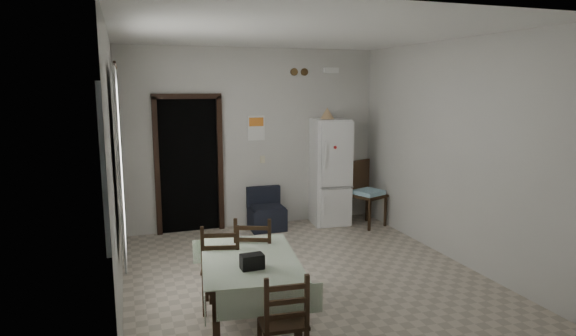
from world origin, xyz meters
The scene contains 25 objects.
ground centered at (0.00, 0.00, 0.00)m, with size 4.50×4.50×0.00m, color #AA9D8B.
ceiling centered at (0.00, 0.00, 2.90)m, with size 4.20×4.50×0.02m, color white, non-canonical shape.
wall_back centered at (0.00, 2.25, 1.45)m, with size 4.20×0.02×2.90m, color beige, non-canonical shape.
wall_front centered at (0.00, -2.25, 1.45)m, with size 4.20×0.02×2.90m, color beige, non-canonical shape.
wall_left centered at (-2.10, 0.00, 1.45)m, with size 0.02×4.50×2.90m, color beige, non-canonical shape.
wall_right centered at (2.10, 0.00, 1.45)m, with size 0.02×4.50×2.90m, color beige, non-canonical shape.
doorway centered at (-1.05, 2.45, 1.06)m, with size 1.06×0.52×2.22m.
window_recess centered at (-2.15, -0.20, 1.55)m, with size 0.10×1.20×1.60m, color silver.
curtain centered at (-2.04, -0.20, 1.55)m, with size 0.02×1.45×1.85m, color silver.
curtain_rod centered at (-2.03, -0.20, 2.50)m, with size 0.02×0.02×1.60m, color black.
calendar centered at (0.05, 2.24, 1.62)m, with size 0.28×0.02×0.40m, color white.
calendar_image centered at (0.05, 2.23, 1.72)m, with size 0.24×0.01×0.14m, color orange.
light_switch centered at (0.15, 2.24, 1.10)m, with size 0.08×0.02×0.12m, color beige.
vent_left centered at (0.70, 2.23, 2.52)m, with size 0.12×0.12×0.03m, color brown.
vent_right centered at (0.88, 2.23, 2.52)m, with size 0.12×0.12×0.03m, color brown.
emergency_light centered at (1.35, 2.21, 2.55)m, with size 0.25×0.07×0.09m, color white.
fridge centered at (1.22, 1.93, 0.88)m, with size 0.57×0.57×1.76m, color silver, non-canonical shape.
tan_cone centered at (1.17, 1.95, 1.85)m, with size 0.23×0.23×0.19m, color tan.
navy_seat centered at (0.13, 1.93, 0.33)m, with size 0.55×0.54×0.67m, color black, non-canonical shape.
corner_chair centered at (1.77, 1.57, 0.54)m, with size 0.47×0.47×1.08m, color black, non-canonical shape.
dining_table centered at (-0.93, -1.08, 0.35)m, with size 0.89×1.34×0.70m, color #B0C2A6, non-canonical shape.
black_bag centered at (-0.97, -1.35, 0.76)m, with size 0.20×0.12×0.13m, color black.
dining_chair_far_left centered at (-1.10, -0.60, 0.47)m, with size 0.40×0.40×0.94m, color black, non-canonical shape.
dining_chair_far_right centered at (-0.72, -0.51, 0.48)m, with size 0.41×0.41×0.96m, color black, non-canonical shape.
dining_chair_near_head centered at (-0.86, -1.86, 0.44)m, with size 0.37×0.37×0.87m, color black, non-canonical shape.
Camera 1 is at (-1.99, -5.30, 2.32)m, focal length 30.00 mm.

